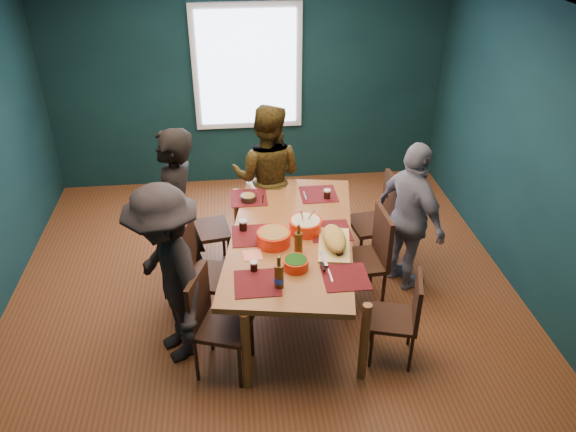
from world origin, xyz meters
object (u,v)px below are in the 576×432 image
object	(u,v)px
dining_table	(292,240)
chair_right_far	(382,215)
chair_left_far	(197,223)
person_right	(411,218)
bowl_salad	(274,237)
person_far_left	(177,219)
chair_left_mid	(199,267)
chair_right_mid	(370,252)
person_near_left	(168,276)
person_back	(267,178)
bowl_dumpling	(305,225)
chair_left_near	(212,316)
chair_right_near	(404,313)
bowl_herbs	(296,263)
cutting_board	(334,240)

from	to	relation	value
dining_table	chair_right_far	distance (m)	1.19
chair_right_far	chair_left_far	bearing A→B (deg)	170.74
person_right	bowl_salad	xyz separation A→B (m)	(-1.35, -0.37, 0.11)
chair_right_far	person_far_left	size ratio (longest dim) A/B	0.56
chair_left_mid	chair_right_mid	distance (m)	1.57
chair_right_far	person_near_left	distance (m)	2.37
chair_left_mid	person_back	world-z (taller)	person_back
chair_right_mid	person_far_left	distance (m)	1.81
chair_right_far	bowl_dumpling	distance (m)	1.10
chair_left_mid	person_right	world-z (taller)	person_right
chair_right_mid	chair_left_near	bearing A→B (deg)	-157.48
chair_right_mid	person_near_left	bearing A→B (deg)	-168.18
chair_right_near	person_back	distance (m)	2.17
chair_right_mid	bowl_herbs	xyz separation A→B (m)	(-0.76, -0.50, 0.29)
bowl_salad	person_back	bearing A→B (deg)	87.96
chair_right_mid	person_right	size ratio (longest dim) A/B	0.65
person_back	bowl_salad	size ratio (longest dim) A/B	5.49
bowl_dumpling	bowl_herbs	distance (m)	0.57
person_back	person_right	xyz separation A→B (m)	(1.30, -0.90, -0.05)
bowl_dumpling	bowl_herbs	world-z (taller)	bowl_dumpling
dining_table	person_near_left	size ratio (longest dim) A/B	1.42
chair_left_mid	chair_right_near	size ratio (longest dim) A/B	1.17
chair_left_far	chair_right_mid	xyz separation A→B (m)	(1.62, -0.69, 0.00)
chair_left_mid	bowl_salad	size ratio (longest dim) A/B	3.31
person_far_left	person_near_left	xyz separation A→B (m)	(-0.03, -0.76, -0.07)
person_near_left	chair_right_far	bearing A→B (deg)	94.27
person_right	chair_right_far	bearing A→B (deg)	0.95
person_far_left	person_right	size ratio (longest dim) A/B	1.15
chair_left_mid	person_far_left	size ratio (longest dim) A/B	0.56
dining_table	person_right	world-z (taller)	person_right
person_near_left	bowl_salad	size ratio (longest dim) A/B	5.45
bowl_salad	chair_right_mid	bearing A→B (deg)	7.52
chair_left_far	bowl_herbs	xyz separation A→B (m)	(0.86, -1.19, 0.29)
chair_left_near	chair_right_mid	size ratio (longest dim) A/B	0.95
person_back	chair_left_near	bearing A→B (deg)	88.17
dining_table	chair_right_far	xyz separation A→B (m)	(1.01, 0.61, -0.16)
chair_right_near	person_far_left	xyz separation A→B (m)	(-1.87, 1.05, 0.39)
chair_left_far	cutting_board	size ratio (longest dim) A/B	1.45
dining_table	chair_left_near	xyz separation A→B (m)	(-0.73, -0.73, -0.19)
person_far_left	dining_table	bearing A→B (deg)	89.85
chair_left_far	cutting_board	bearing A→B (deg)	-45.59
chair_left_far	bowl_dumpling	bearing A→B (deg)	-41.46
chair_right_far	person_right	bearing A→B (deg)	-74.44
bowl_herbs	cutting_board	distance (m)	0.46
chair_left_mid	chair_right_mid	size ratio (longest dim) A/B	0.99
chair_left_mid	cutting_board	distance (m)	1.23
bowl_dumpling	chair_right_mid	bearing A→B (deg)	-4.60
person_back	chair_right_near	bearing A→B (deg)	132.81
chair_right_far	person_right	distance (m)	0.46
chair_left_mid	bowl_dumpling	world-z (taller)	bowl_dumpling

